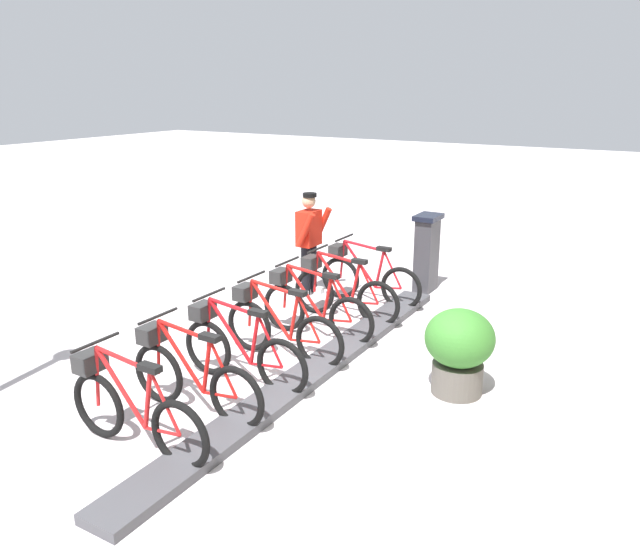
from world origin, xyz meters
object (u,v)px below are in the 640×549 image
object	(u,v)px
bike_docked_2	(312,307)
bike_docked_6	(131,408)
bike_docked_3	(278,326)
bike_docked_0	(366,277)
worker_near_rack	(309,240)
bike_docked_4	(238,348)
planter_bush	(459,347)
payment_kiosk	(426,252)
bike_docked_1	(341,291)
bike_docked_5	(190,375)

from	to	relation	value
bike_docked_2	bike_docked_6	xyz separation A→B (m)	(0.00, 3.21, 0.00)
bike_docked_2	bike_docked_3	size ratio (longest dim) A/B	1.00
bike_docked_0	worker_near_rack	world-z (taller)	worker_near_rack
bike_docked_0	bike_docked_4	world-z (taller)	same
bike_docked_2	bike_docked_4	xyz separation A→B (m)	(0.00, 1.61, 0.00)
worker_near_rack	planter_bush	bearing A→B (deg)	146.80
bike_docked_0	payment_kiosk	bearing A→B (deg)	-118.47
bike_docked_1	bike_docked_5	distance (m)	3.21
bike_docked_0	bike_docked_1	bearing A→B (deg)	90.00
payment_kiosk	bike_docked_6	bearing A→B (deg)	84.44
payment_kiosk	bike_docked_2	world-z (taller)	payment_kiosk
worker_near_rack	planter_bush	world-z (taller)	worker_near_rack
payment_kiosk	planter_bush	distance (m)	3.62
bike_docked_6	worker_near_rack	distance (m)	4.86
bike_docked_5	worker_near_rack	distance (m)	4.09
bike_docked_1	worker_near_rack	distance (m)	1.31
bike_docked_3	worker_near_rack	size ratio (longest dim) A/B	1.04
payment_kiosk	bike_docked_6	size ratio (longest dim) A/B	0.74
bike_docked_0	bike_docked_6	size ratio (longest dim) A/B	1.00
payment_kiosk	bike_docked_1	bearing A→B (deg)	72.89
bike_docked_0	bike_docked_1	world-z (taller)	same
bike_docked_4	bike_docked_5	bearing A→B (deg)	90.00
bike_docked_3	planter_bush	xyz separation A→B (m)	(-2.22, -0.24, 0.11)
bike_docked_1	bike_docked_2	bearing A→B (deg)	90.00
bike_docked_6	planter_bush	size ratio (longest dim) A/B	1.77
bike_docked_3	bike_docked_5	xyz separation A→B (m)	(0.00, 1.61, 0.00)
planter_bush	worker_near_rack	bearing A→B (deg)	-33.20
bike_docked_0	bike_docked_2	bearing A→B (deg)	90.00
payment_kiosk	bike_docked_0	bearing A→B (deg)	61.53
bike_docked_5	payment_kiosk	bearing A→B (deg)	-96.44
payment_kiosk	worker_near_rack	distance (m)	1.93
payment_kiosk	bike_docked_5	size ratio (longest dim) A/B	0.74
bike_docked_2	bike_docked_4	distance (m)	1.61
bike_docked_1	bike_docked_2	distance (m)	0.80
bike_docked_2	bike_docked_6	world-z (taller)	same
bike_docked_3	planter_bush	world-z (taller)	bike_docked_3
bike_docked_3	worker_near_rack	bearing A→B (deg)	-67.23
bike_docked_3	bike_docked_4	world-z (taller)	same
bike_docked_3	bike_docked_4	size ratio (longest dim) A/B	1.00
bike_docked_5	worker_near_rack	xyz separation A→B (m)	(0.98, -3.94, 0.48)
bike_docked_0	worker_near_rack	distance (m)	1.09
payment_kiosk	bike_docked_6	distance (m)	5.90
bike_docked_2	bike_docked_6	size ratio (longest dim) A/B	1.00
worker_near_rack	planter_bush	size ratio (longest dim) A/B	1.71
bike_docked_0	bike_docked_4	size ratio (longest dim) A/B	1.00
planter_bush	bike_docked_3	bearing A→B (deg)	6.11
bike_docked_6	planter_bush	bearing A→B (deg)	-130.03
bike_docked_1	planter_bush	size ratio (longest dim) A/B	1.77
bike_docked_3	planter_bush	bearing A→B (deg)	-173.89
bike_docked_5	planter_bush	world-z (taller)	bike_docked_5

